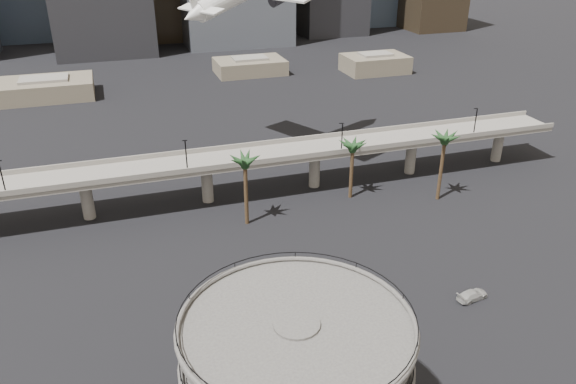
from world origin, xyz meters
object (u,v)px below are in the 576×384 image
object	(u,v)px
parking_ramp	(296,376)
car_c	(472,295)
car_a	(312,326)
car_b	(378,300)
overpass	(262,159)

from	to	relation	value
parking_ramp	car_c	size ratio (longest dim) A/B	4.48
car_a	car_c	bearing A→B (deg)	-89.50
car_b	overpass	bearing A→B (deg)	0.37
overpass	car_a	size ratio (longest dim) A/B	29.41
parking_ramp	car_c	bearing A→B (deg)	26.46
car_a	car_c	distance (m)	24.35
overpass	parking_ramp	bearing A→B (deg)	-102.43
car_c	overpass	bearing A→B (deg)	13.92
overpass	car_c	bearing A→B (deg)	-65.66
parking_ramp	car_b	size ratio (longest dim) A/B	4.98
parking_ramp	car_c	world-z (taller)	parking_ramp
car_a	car_c	xyz separation A→B (m)	(24.34, -0.72, -0.03)
car_b	car_c	world-z (taller)	car_b
overpass	car_c	size ratio (longest dim) A/B	26.25
parking_ramp	car_c	distance (m)	37.31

